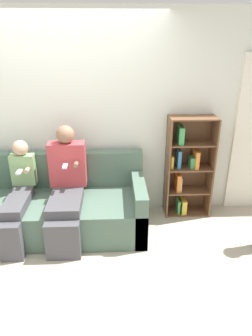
{
  "coord_description": "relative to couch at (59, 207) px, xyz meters",
  "views": [
    {
      "loc": [
        0.6,
        -2.65,
        2.18
      ],
      "look_at": [
        0.75,
        0.62,
        0.78
      ],
      "focal_mm": 32.0,
      "sensor_mm": 36.0,
      "label": 1
    }
  ],
  "objects": [
    {
      "name": "couch",
      "position": [
        0.0,
        0.0,
        0.0
      ],
      "size": [
        2.1,
        0.93,
        0.89
      ],
      "color": "#4C6656",
      "rests_on": "ground_plane"
    },
    {
      "name": "child_seated",
      "position": [
        -0.42,
        -0.14,
        0.26
      ],
      "size": [
        0.28,
        0.9,
        1.1
      ],
      "color": "#47474C",
      "rests_on": "ground_plane"
    },
    {
      "name": "ground_plane",
      "position": [
        0.08,
        -0.57,
        -0.29
      ],
      "size": [
        14.0,
        14.0,
        0.0
      ],
      "primitive_type": "plane",
      "color": "#B2A893"
    },
    {
      "name": "adult_seated",
      "position": [
        0.13,
        -0.09,
        0.36
      ],
      "size": [
        0.43,
        0.88,
        1.28
      ],
      "color": "#47474C",
      "rests_on": "ground_plane"
    },
    {
      "name": "bookshelf",
      "position": [
        1.63,
        0.34,
        0.36
      ],
      "size": [
        0.59,
        0.3,
        1.33
      ],
      "color": "brown",
      "rests_on": "ground_plane"
    },
    {
      "name": "back_wall",
      "position": [
        0.08,
        0.49,
        0.98
      ],
      "size": [
        10.0,
        0.06,
        2.55
      ],
      "color": "silver",
      "rests_on": "ground_plane"
    }
  ]
}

